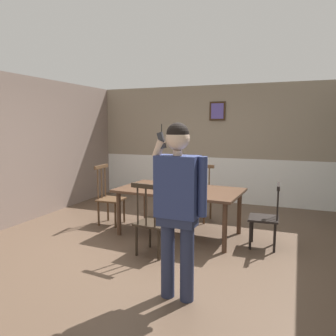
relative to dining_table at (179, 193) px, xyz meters
name	(u,v)px	position (x,y,z in m)	size (l,w,h in m)	color
ground_plane	(164,243)	(-0.08, -0.48, -0.68)	(6.64, 6.64, 0.00)	brown
room_back_partition	(214,146)	(-0.08, 2.54, 0.60)	(5.68, 0.17, 2.64)	gray
room_left_partition	(15,150)	(-2.91, -0.49, 0.64)	(0.13, 6.03, 2.64)	gray
dining_table	(179,193)	(0.00, 0.00, 0.00)	(2.00, 1.19, 0.75)	#4C3323
chair_near_window	(109,197)	(-1.36, 0.07, -0.19)	(0.43, 0.43, 1.06)	#513823
chair_by_doorway	(199,194)	(0.05, 0.93, -0.20)	(0.49, 0.49, 1.02)	#513823
chair_at_table_head	(266,217)	(1.35, -0.07, -0.22)	(0.43, 0.43, 0.94)	black
chair_opposite_corner	(152,221)	(-0.06, -0.93, -0.20)	(0.48, 0.48, 1.01)	#2D2319
person_figure	(178,198)	(0.66, -1.88, 0.38)	(0.58, 0.24, 1.79)	#282E49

